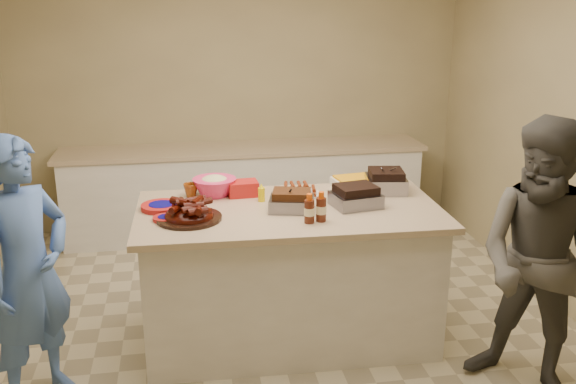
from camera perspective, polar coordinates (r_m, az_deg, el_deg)
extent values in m
cube|color=#47230F|center=(4.29, 0.33, -1.63)|extent=(0.34, 0.28, 0.09)
cube|color=black|center=(4.39, 6.01, -1.27)|extent=(0.35, 0.31, 0.09)
cube|color=gray|center=(4.74, 8.66, 0.04)|extent=(0.32, 0.32, 0.11)
cylinder|color=silver|center=(4.61, 1.07, -0.26)|extent=(0.31, 0.31, 0.05)
cube|color=#EBA311|center=(4.83, 5.88, 0.48)|extent=(0.33, 0.27, 0.08)
cylinder|color=#451A0D|center=(4.06, 1.90, -2.74)|extent=(0.07, 0.07, 0.19)
cylinder|color=#451A0D|center=(4.10, 2.94, -2.59)|extent=(0.07, 0.07, 0.19)
cylinder|color=yellow|center=(4.48, -2.37, -0.82)|extent=(0.05, 0.05, 0.13)
imported|color=silver|center=(4.46, 0.42, -0.88)|extent=(0.14, 0.05, 0.14)
cylinder|color=#A91815|center=(4.40, -11.17, -1.49)|extent=(0.28, 0.28, 0.03)
cylinder|color=#A91815|center=(4.18, -10.78, -2.47)|extent=(0.17, 0.17, 0.02)
imported|color=#843D0F|center=(4.62, -8.60, -0.41)|extent=(0.11, 0.10, 0.10)
cube|color=#A91815|center=(4.61, -4.02, -0.30)|extent=(0.22, 0.17, 0.11)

